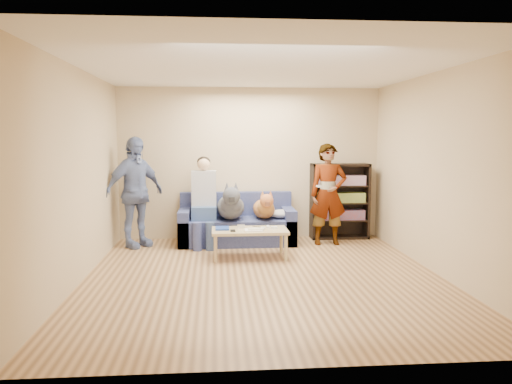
{
  "coord_description": "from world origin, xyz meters",
  "views": [
    {
      "loc": [
        -0.6,
        -6.11,
        1.78
      ],
      "look_at": [
        0.0,
        1.2,
        0.95
      ],
      "focal_mm": 35.0,
      "sensor_mm": 36.0,
      "label": 1
    }
  ],
  "objects": [
    {
      "name": "dog_tan",
      "position": [
        0.2,
        1.93,
        0.61
      ],
      "size": [
        0.35,
        1.14,
        0.51
      ],
      "color": "gold",
      "rests_on": "sofa"
    },
    {
      "name": "pen_black",
      "position": [
        0.01,
        1.22,
        0.42
      ],
      "size": [
        0.13,
        0.08,
        0.01
      ],
      "primitive_type": "cylinder",
      "rotation": [
        0.0,
        1.57,
        -0.52
      ],
      "color": "black",
      "rests_on": "coffee_table"
    },
    {
      "name": "blanket",
      "position": [
        0.48,
        1.98,
        0.5
      ],
      "size": [
        0.4,
        0.34,
        0.14
      ],
      "primitive_type": "ellipsoid",
      "color": "#AFAEB3",
      "rests_on": "sofa"
    },
    {
      "name": "person_standing_left",
      "position": [
        -1.88,
        1.91,
        0.89
      ],
      "size": [
        1.05,
        1.02,
        1.77
      ],
      "primitive_type": "imported",
      "rotation": [
        0.0,
        0.0,
        0.75
      ],
      "color": "#7785BF",
      "rests_on": "ground"
    },
    {
      "name": "controller_a",
      "position": [
        0.17,
        1.14,
        0.43
      ],
      "size": [
        0.04,
        0.13,
        0.03
      ],
      "primitive_type": "cube",
      "color": "white",
      "rests_on": "coffee_table"
    },
    {
      "name": "held_controller",
      "position": [
        1.04,
        1.65,
        0.98
      ],
      "size": [
        0.07,
        0.12,
        0.03
      ],
      "primitive_type": "cube",
      "rotation": [
        0.0,
        0.0,
        0.33
      ],
      "color": "silver",
      "rests_on": "person_standing_right"
    },
    {
      "name": "person_standing_right",
      "position": [
        1.24,
        1.85,
        0.83
      ],
      "size": [
        0.61,
        0.41,
        1.65
      ],
      "primitive_type": "imported",
      "rotation": [
        0.0,
        0.0,
        -0.02
      ],
      "color": "slate",
      "rests_on": "ground"
    },
    {
      "name": "wall_front",
      "position": [
        0.0,
        -2.5,
        1.3
      ],
      "size": [
        4.5,
        0.0,
        4.5
      ],
      "primitive_type": "plane",
      "rotation": [
        -1.57,
        0.0,
        0.0
      ],
      "color": "tan",
      "rests_on": "ground"
    },
    {
      "name": "ground",
      "position": [
        0.0,
        0.0,
        0.0
      ],
      "size": [
        5.0,
        5.0,
        0.0
      ],
      "primitive_type": "plane",
      "color": "brown",
      "rests_on": "ground"
    },
    {
      "name": "wall_right",
      "position": [
        2.25,
        0.0,
        1.3
      ],
      "size": [
        0.0,
        5.0,
        5.0
      ],
      "primitive_type": "plane",
      "rotation": [
        1.57,
        0.0,
        -1.57
      ],
      "color": "tan",
      "rests_on": "ground"
    },
    {
      "name": "wall_back",
      "position": [
        0.0,
        2.5,
        1.3
      ],
      "size": [
        4.5,
        0.0,
        4.5
      ],
      "primitive_type": "plane",
      "rotation": [
        1.57,
        0.0,
        0.0
      ],
      "color": "tan",
      "rests_on": "ground"
    },
    {
      "name": "sofa",
      "position": [
        -0.25,
        2.1,
        0.28
      ],
      "size": [
        1.9,
        0.85,
        0.82
      ],
      "color": "#515B93",
      "rests_on": "ground"
    },
    {
      "name": "headphone_cup_b",
      "position": [
        0.09,
        1.1,
        0.43
      ],
      "size": [
        0.07,
        0.07,
        0.02
      ],
      "primitive_type": "cylinder",
      "color": "silver",
      "rests_on": "coffee_table"
    },
    {
      "name": "coffee_table",
      "position": [
        -0.11,
        1.04,
        0.37
      ],
      "size": [
        1.1,
        0.6,
        0.42
      ],
      "color": "tan",
      "rests_on": "ground"
    },
    {
      "name": "papers",
      "position": [
        -0.06,
        0.94,
        0.43
      ],
      "size": [
        0.26,
        0.2,
        0.02
      ],
      "primitive_type": "cube",
      "color": "white",
      "rests_on": "coffee_table"
    },
    {
      "name": "camera_silver",
      "position": [
        -0.23,
        1.16,
        0.45
      ],
      "size": [
        0.11,
        0.06,
        0.05
      ],
      "primitive_type": "cube",
      "color": "silver",
      "rests_on": "coffee_table"
    },
    {
      "name": "bookshelf",
      "position": [
        1.55,
        2.33,
        0.68
      ],
      "size": [
        1.0,
        0.34,
        1.3
      ],
      "color": "black",
      "rests_on": "ground"
    },
    {
      "name": "headphone_cup_a",
      "position": [
        0.09,
        1.02,
        0.43
      ],
      "size": [
        0.07,
        0.07,
        0.02
      ],
      "primitive_type": "cylinder",
      "color": "silver",
      "rests_on": "coffee_table"
    },
    {
      "name": "wallet",
      "position": [
        -0.36,
        0.92,
        0.43
      ],
      "size": [
        0.07,
        0.12,
        0.02
      ],
      "primitive_type": "cube",
      "color": "black",
      "rests_on": "coffee_table"
    },
    {
      "name": "dog_gray",
      "position": [
        -0.35,
        1.9,
        0.66
      ],
      "size": [
        0.45,
        1.27,
        0.65
      ],
      "color": "#4F535A",
      "rests_on": "sofa"
    },
    {
      "name": "ceiling",
      "position": [
        0.0,
        0.0,
        2.6
      ],
      "size": [
        5.0,
        5.0,
        0.0
      ],
      "primitive_type": "plane",
      "rotation": [
        3.14,
        0.0,
        0.0
      ],
      "color": "white",
      "rests_on": "ground"
    },
    {
      "name": "notebook_blue",
      "position": [
        -0.51,
        1.09,
        0.43
      ],
      "size": [
        0.2,
        0.26,
        0.03
      ],
      "primitive_type": "cube",
      "color": "navy",
      "rests_on": "coffee_table"
    },
    {
      "name": "magazine",
      "position": [
        -0.03,
        0.96,
        0.44
      ],
      "size": [
        0.22,
        0.17,
        0.01
      ],
      "primitive_type": "cube",
      "color": "beige",
      "rests_on": "coffee_table"
    },
    {
      "name": "person_seated",
      "position": [
        -0.79,
        1.97,
        0.77
      ],
      "size": [
        0.4,
        0.73,
        1.47
      ],
      "color": "#455F99",
      "rests_on": "sofa"
    },
    {
      "name": "wall_left",
      "position": [
        -2.25,
        0.0,
        1.3
      ],
      "size": [
        0.0,
        5.0,
        5.0
      ],
      "primitive_type": "plane",
      "rotation": [
        1.57,
        0.0,
        1.57
      ],
      "color": "tan",
      "rests_on": "ground"
    },
    {
      "name": "controller_b",
      "position": [
        0.25,
        1.06,
        0.43
      ],
      "size": [
        0.09,
        0.06,
        0.03
      ],
      "primitive_type": "cube",
      "color": "white",
      "rests_on": "coffee_table"
    },
    {
      "name": "pen_orange",
      "position": [
        -0.13,
        0.88,
        0.42
      ],
      "size": [
        0.13,
        0.06,
        0.01
      ],
      "primitive_type": "cylinder",
      "rotation": [
        0.0,
        1.57,
        0.35
      ],
      "color": "orange",
      "rests_on": "coffee_table"
    }
  ]
}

